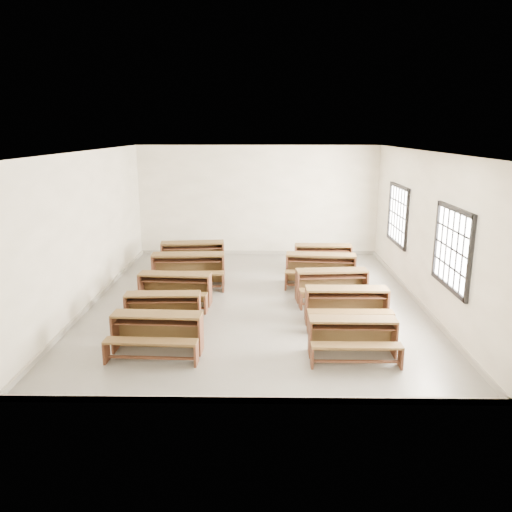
{
  "coord_description": "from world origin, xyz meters",
  "views": [
    {
      "loc": [
        0.14,
        -10.32,
        3.6
      ],
      "look_at": [
        0.0,
        0.0,
        1.0
      ],
      "focal_mm": 35.0,
      "sensor_mm": 36.0,
      "label": 1
    }
  ],
  "objects_px": {
    "desk_set_1": "(163,307)",
    "desk_set_2": "(175,287)",
    "desk_set_0": "(157,330)",
    "desk_set_3": "(188,267)",
    "desk_set_6": "(347,303)",
    "desk_set_7": "(332,283)",
    "desk_set_4": "(193,254)",
    "desk_set_9": "(323,255)",
    "desk_set_5": "(353,335)",
    "desk_set_8": "(321,267)"
  },
  "relations": [
    {
      "from": "desk_set_3",
      "to": "desk_set_5",
      "type": "xyz_separation_m",
      "value": [
        3.24,
        -3.82,
        -0.08
      ]
    },
    {
      "from": "desk_set_0",
      "to": "desk_set_7",
      "type": "relative_size",
      "value": 0.95
    },
    {
      "from": "desk_set_0",
      "to": "desk_set_8",
      "type": "bearing_deg",
      "value": 53.42
    },
    {
      "from": "desk_set_2",
      "to": "desk_set_4",
      "type": "distance_m",
      "value": 2.79
    },
    {
      "from": "desk_set_8",
      "to": "desk_set_9",
      "type": "relative_size",
      "value": 1.15
    },
    {
      "from": "desk_set_0",
      "to": "desk_set_3",
      "type": "relative_size",
      "value": 0.87
    },
    {
      "from": "desk_set_3",
      "to": "desk_set_7",
      "type": "bearing_deg",
      "value": -21.57
    },
    {
      "from": "desk_set_5",
      "to": "desk_set_1",
      "type": "bearing_deg",
      "value": 159.8
    },
    {
      "from": "desk_set_3",
      "to": "desk_set_8",
      "type": "relative_size",
      "value": 1.02
    },
    {
      "from": "desk_set_2",
      "to": "desk_set_4",
      "type": "relative_size",
      "value": 0.9
    },
    {
      "from": "desk_set_1",
      "to": "desk_set_4",
      "type": "bearing_deg",
      "value": 86.91
    },
    {
      "from": "desk_set_1",
      "to": "desk_set_7",
      "type": "height_order",
      "value": "desk_set_7"
    },
    {
      "from": "desk_set_3",
      "to": "desk_set_6",
      "type": "xyz_separation_m",
      "value": [
        3.37,
        -2.41,
        -0.04
      ]
    },
    {
      "from": "desk_set_7",
      "to": "desk_set_9",
      "type": "bearing_deg",
      "value": 82.57
    },
    {
      "from": "desk_set_1",
      "to": "desk_set_8",
      "type": "xyz_separation_m",
      "value": [
        3.27,
        2.67,
        0.06
      ]
    },
    {
      "from": "desk_set_9",
      "to": "desk_set_7",
      "type": "bearing_deg",
      "value": -91.27
    },
    {
      "from": "desk_set_2",
      "to": "desk_set_7",
      "type": "height_order",
      "value": "desk_set_7"
    },
    {
      "from": "desk_set_1",
      "to": "desk_set_6",
      "type": "distance_m",
      "value": 3.49
    },
    {
      "from": "desk_set_2",
      "to": "desk_set_6",
      "type": "height_order",
      "value": "desk_set_6"
    },
    {
      "from": "desk_set_1",
      "to": "desk_set_6",
      "type": "relative_size",
      "value": 0.92
    },
    {
      "from": "desk_set_5",
      "to": "desk_set_7",
      "type": "relative_size",
      "value": 0.89
    },
    {
      "from": "desk_set_0",
      "to": "desk_set_8",
      "type": "xyz_separation_m",
      "value": [
        3.14,
        3.84,
        0.04
      ]
    },
    {
      "from": "desk_set_4",
      "to": "desk_set_0",
      "type": "bearing_deg",
      "value": -95.0
    },
    {
      "from": "desk_set_7",
      "to": "desk_set_0",
      "type": "bearing_deg",
      "value": -146.04
    },
    {
      "from": "desk_set_0",
      "to": "desk_set_4",
      "type": "xyz_separation_m",
      "value": [
        -0.11,
        5.13,
        0.04
      ]
    },
    {
      "from": "desk_set_8",
      "to": "desk_set_4",
      "type": "bearing_deg",
      "value": 163.89
    },
    {
      "from": "desk_set_3",
      "to": "desk_set_5",
      "type": "distance_m",
      "value": 5.01
    },
    {
      "from": "desk_set_7",
      "to": "desk_set_9",
      "type": "relative_size",
      "value": 1.06
    },
    {
      "from": "desk_set_0",
      "to": "desk_set_2",
      "type": "height_order",
      "value": "desk_set_2"
    },
    {
      "from": "desk_set_7",
      "to": "desk_set_4",
      "type": "bearing_deg",
      "value": 138.31
    },
    {
      "from": "desk_set_4",
      "to": "desk_set_8",
      "type": "bearing_deg",
      "value": -27.9
    },
    {
      "from": "desk_set_0",
      "to": "desk_set_1",
      "type": "bearing_deg",
      "value": 99.21
    },
    {
      "from": "desk_set_4",
      "to": "desk_set_6",
      "type": "relative_size",
      "value": 1.11
    },
    {
      "from": "desk_set_8",
      "to": "desk_set_7",
      "type": "bearing_deg",
      "value": -79.13
    },
    {
      "from": "desk_set_1",
      "to": "desk_set_9",
      "type": "bearing_deg",
      "value": 46.19
    },
    {
      "from": "desk_set_2",
      "to": "desk_set_1",
      "type": "bearing_deg",
      "value": -87.34
    },
    {
      "from": "desk_set_0",
      "to": "desk_set_9",
      "type": "relative_size",
      "value": 1.01
    },
    {
      "from": "desk_set_3",
      "to": "desk_set_0",
      "type": "bearing_deg",
      "value": -92.77
    },
    {
      "from": "desk_set_5",
      "to": "desk_set_9",
      "type": "relative_size",
      "value": 0.94
    },
    {
      "from": "desk_set_3",
      "to": "desk_set_6",
      "type": "bearing_deg",
      "value": -38.61
    },
    {
      "from": "desk_set_5",
      "to": "desk_set_8",
      "type": "bearing_deg",
      "value": 91.68
    },
    {
      "from": "desk_set_4",
      "to": "desk_set_8",
      "type": "distance_m",
      "value": 3.49
    },
    {
      "from": "desk_set_1",
      "to": "desk_set_9",
      "type": "xyz_separation_m",
      "value": [
        3.49,
        4.0,
        0.02
      ]
    },
    {
      "from": "desk_set_1",
      "to": "desk_set_3",
      "type": "xyz_separation_m",
      "value": [
        0.12,
        2.56,
        0.08
      ]
    },
    {
      "from": "desk_set_1",
      "to": "desk_set_2",
      "type": "bearing_deg",
      "value": 86.02
    },
    {
      "from": "desk_set_5",
      "to": "desk_set_7",
      "type": "height_order",
      "value": "desk_set_7"
    },
    {
      "from": "desk_set_6",
      "to": "desk_set_9",
      "type": "bearing_deg",
      "value": 89.87
    },
    {
      "from": "desk_set_0",
      "to": "desk_set_6",
      "type": "height_order",
      "value": "desk_set_6"
    },
    {
      "from": "desk_set_0",
      "to": "desk_set_4",
      "type": "height_order",
      "value": "desk_set_4"
    },
    {
      "from": "desk_set_0",
      "to": "desk_set_6",
      "type": "distance_m",
      "value": 3.6
    }
  ]
}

